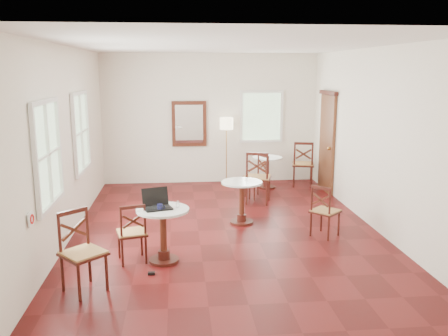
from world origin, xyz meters
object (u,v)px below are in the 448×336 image
at_px(cafe_table_mid, 242,197).
at_px(chair_back_b, 257,177).
at_px(mouse, 155,206).
at_px(chair_mid_b, 325,211).
at_px(water_glass, 178,204).
at_px(chair_mid_a, 258,177).
at_px(floor_lamp, 226,128).
at_px(chair_near_b, 82,252).
at_px(cafe_table_near, 163,229).
at_px(cafe_table_back, 267,169).
at_px(laptop, 157,203).
at_px(chair_back_a, 303,164).
at_px(navy_mug, 160,207).
at_px(chair_near_a, 132,233).
at_px(power_adapter, 151,273).

distance_m(cafe_table_mid, chair_back_b, 1.74).
bearing_deg(mouse, chair_back_b, 51.45).
xyz_separation_m(chair_mid_b, water_glass, (-2.33, -0.72, 0.39)).
bearing_deg(chair_mid_a, floor_lamp, -56.41).
xyz_separation_m(chair_near_b, water_glass, (1.15, 0.84, 0.32)).
distance_m(chair_mid_a, chair_back_b, 0.42).
distance_m(cafe_table_near, floor_lamp, 4.65).
relative_size(cafe_table_mid, cafe_table_back, 1.05).
relative_size(chair_near_b, chair_back_b, 1.10).
relative_size(cafe_table_back, laptop, 1.62).
bearing_deg(chair_near_b, cafe_table_back, 14.37).
bearing_deg(chair_back_a, chair_mid_b, 94.95).
relative_size(chair_back_b, navy_mug, 8.17).
bearing_deg(chair_near_a, cafe_table_mid, -153.26).
relative_size(chair_near_a, floor_lamp, 0.54).
bearing_deg(cafe_table_mid, floor_lamp, 89.50).
xyz_separation_m(cafe_table_back, floor_lamp, (-0.89, 0.38, 0.89)).
bearing_deg(chair_back_b, chair_back_a, 99.46).
xyz_separation_m(cafe_table_near, laptop, (-0.08, 0.06, 0.36)).
relative_size(cafe_table_mid, navy_mug, 6.79).
height_order(cafe_table_mid, chair_mid_b, chair_mid_b).
bearing_deg(chair_back_b, floor_lamp, 177.78).
xyz_separation_m(cafe_table_back, chair_back_b, (-0.36, -0.78, 0.01)).
relative_size(chair_mid_a, chair_back_a, 1.01).
distance_m(chair_mid_b, chair_back_b, 2.53).
distance_m(chair_mid_a, chair_mid_b, 2.15).
bearing_deg(chair_mid_a, chair_back_a, -117.42).
xyz_separation_m(chair_near_b, navy_mug, (0.91, 0.71, 0.32)).
relative_size(chair_near_a, chair_back_b, 0.95).
distance_m(cafe_table_mid, chair_near_b, 3.26).
bearing_deg(mouse, water_glass, -10.80).
distance_m(cafe_table_near, chair_near_a, 0.44).
height_order(chair_near_b, mouse, chair_near_b).
bearing_deg(cafe_table_mid, chair_mid_a, 68.16).
height_order(chair_near_b, floor_lamp, floor_lamp).
bearing_deg(chair_back_a, cafe_table_near, 67.18).
height_order(chair_back_a, mouse, chair_back_a).
distance_m(chair_mid_a, power_adapter, 3.81).
bearing_deg(water_glass, navy_mug, -152.15).
bearing_deg(mouse, chair_mid_b, 8.47).
relative_size(chair_near_b, navy_mug, 8.98).
bearing_deg(power_adapter, cafe_table_near, 70.06).
distance_m(cafe_table_near, chair_near_b, 1.23).
height_order(cafe_table_back, chair_back_a, chair_back_a).
relative_size(cafe_table_mid, chair_near_b, 0.76).
xyz_separation_m(cafe_table_mid, chair_near_a, (-1.74, -1.52, -0.04)).
bearing_deg(chair_near_b, chair_mid_b, -17.97).
distance_m(laptop, power_adapter, 0.95).
bearing_deg(mouse, cafe_table_near, -41.40).
bearing_deg(mouse, chair_back_a, 45.29).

